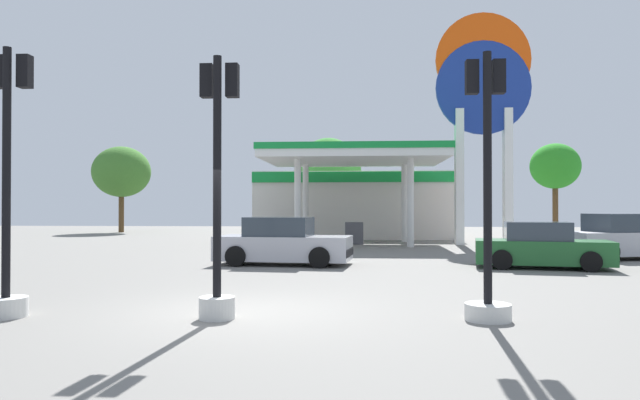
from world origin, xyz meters
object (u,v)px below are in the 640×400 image
object	(u,v)px
car_1	(541,247)
traffic_signal_0	(487,224)
car_0	(283,243)
station_pole_sign	(483,98)
tree_1	(328,174)
tree_2	(555,167)
traffic_signal_1	(8,221)
traffic_signal_2	(218,215)
tree_0	(121,172)
car_2	(625,238)

from	to	relation	value
car_1	traffic_signal_0	xyz separation A→B (m)	(-3.40, -8.43, 0.96)
car_0	car_1	size ratio (longest dim) A/B	1.07
station_pole_sign	tree_1	size ratio (longest dim) A/B	1.71
traffic_signal_0	tree_2	size ratio (longest dim) A/B	0.72
car_0	traffic_signal_1	bearing A→B (deg)	-110.78
traffic_signal_0	tree_2	xyz separation A→B (m)	(11.11, 31.06, 3.02)
traffic_signal_2	tree_1	world-z (taller)	tree_1
traffic_signal_1	car_0	bearing A→B (deg)	69.22
traffic_signal_0	tree_1	size ratio (longest dim) A/B	0.66
traffic_signal_1	tree_0	world-z (taller)	tree_0
car_0	car_2	xyz separation A→B (m)	(12.03, 2.96, 0.04)
tree_0	traffic_signal_1	bearing A→B (deg)	-70.22
traffic_signal_0	tree_0	bearing A→B (deg)	121.70
car_1	tree_1	bearing A→B (deg)	109.06
tree_0	tree_2	distance (m)	30.83
car_2	traffic_signal_1	world-z (taller)	traffic_signal_1
station_pole_sign	tree_1	distance (m)	14.63
car_0	traffic_signal_2	xyz separation A→B (m)	(0.13, -9.15, 1.04)
station_pole_sign	traffic_signal_2	bearing A→B (deg)	-113.17
station_pole_sign	traffic_signal_1	world-z (taller)	station_pole_sign
tree_0	tree_2	xyz separation A→B (m)	(30.82, -0.85, 0.18)
car_0	traffic_signal_0	xyz separation A→B (m)	(4.63, -8.95, 0.90)
car_1	car_2	size ratio (longest dim) A/B	0.86
car_1	tree_0	bearing A→B (deg)	134.55
traffic_signal_0	tree_2	bearing A→B (deg)	70.33
traffic_signal_1	tree_0	size ratio (longest dim) A/B	0.73
car_2	tree_0	world-z (taller)	tree_0
car_2	tree_0	size ratio (longest dim) A/B	0.77
tree_1	tree_2	xyz separation A→B (m)	(15.53, -0.03, 0.43)
station_pole_sign	traffic_signal_0	bearing A→B (deg)	-101.37
traffic_signal_0	car_2	bearing A→B (deg)	58.16
traffic_signal_2	tree_0	bearing A→B (deg)	115.35
car_1	car_2	bearing A→B (deg)	41.04
car_2	traffic_signal_0	distance (m)	14.05
traffic_signal_0	tree_1	xyz separation A→B (m)	(-4.42, 31.09, 2.58)
tree_1	car_0	bearing A→B (deg)	-90.53
traffic_signal_2	tree_2	size ratio (longest dim) A/B	0.71
car_1	traffic_signal_1	xyz separation A→B (m)	(-11.54, -8.72, 0.99)
traffic_signal_1	car_1	bearing A→B (deg)	37.08
car_1	traffic_signal_1	size ratio (longest dim) A/B	0.91
car_0	car_2	bearing A→B (deg)	13.83
tree_0	tree_2	world-z (taller)	tree_0
car_0	tree_1	bearing A→B (deg)	89.47
station_pole_sign	car_2	size ratio (longest dim) A/B	2.36
traffic_signal_2	tree_2	bearing A→B (deg)	63.47
car_2	car_0	bearing A→B (deg)	-166.17
car_0	car_2	size ratio (longest dim) A/B	0.92
traffic_signal_1	tree_2	size ratio (longest dim) A/B	0.74
traffic_signal_2	tree_1	xyz separation A→B (m)	(0.08, 31.28, 2.44)
car_0	tree_1	xyz separation A→B (m)	(0.21, 22.14, 3.48)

